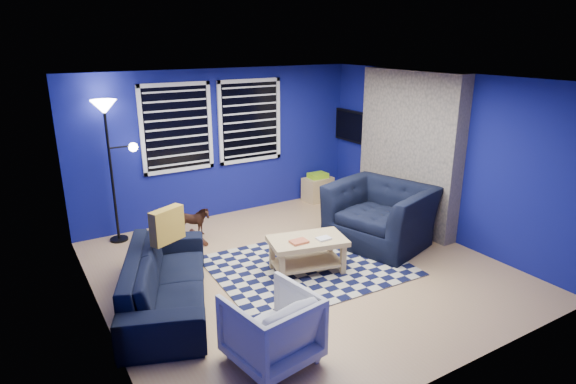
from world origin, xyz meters
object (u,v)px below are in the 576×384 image
object	(u,v)px
sofa	(166,279)
coffee_table	(307,248)
armchair_big	(380,215)
armchair_bent	(271,328)
cabinet	(318,188)
floor_lamp	(108,127)
rocking_horse	(191,222)
tv	(353,127)

from	to	relation	value
sofa	coffee_table	size ratio (longest dim) A/B	2.02
armchair_big	coffee_table	size ratio (longest dim) A/B	1.27
armchair_big	armchair_bent	xyz separation A→B (m)	(-2.75, -1.58, -0.10)
cabinet	floor_lamp	xyz separation A→B (m)	(-3.67, -0.00, 1.51)
armchair_bent	cabinet	world-z (taller)	armchair_bent
armchair_bent	armchair_big	bearing A→B (deg)	-159.31
sofa	armchair_big	xyz separation A→B (m)	(3.29, 0.06, 0.13)
armchair_bent	sofa	bearing A→B (deg)	-79.60
sofa	armchair_big	world-z (taller)	armchair_big
rocking_horse	floor_lamp	distance (m)	1.82
sofa	rocking_horse	distance (m)	1.84
sofa	cabinet	size ratio (longest dim) A/B	3.89
tv	armchair_big	xyz separation A→B (m)	(-0.95, -1.90, -0.95)
coffee_table	cabinet	distance (m)	2.97
sofa	cabinet	distance (m)	4.26
cabinet	armchair_big	bearing A→B (deg)	-105.66
sofa	cabinet	xyz separation A→B (m)	(3.64, 2.21, -0.09)
tv	floor_lamp	xyz separation A→B (m)	(-4.28, 0.25, 0.35)
coffee_table	sofa	bearing A→B (deg)	175.17
armchair_bent	rocking_horse	xyz separation A→B (m)	(0.36, 3.12, -0.05)
sofa	coffee_table	distance (m)	1.85
sofa	cabinet	bearing A→B (deg)	-37.96
cabinet	floor_lamp	bearing A→B (deg)	173.73
tv	armchair_big	size ratio (longest dim) A/B	0.72
tv	rocking_horse	xyz separation A→B (m)	(-3.34, -0.36, -1.10)
coffee_table	cabinet	bearing A→B (deg)	52.75
sofa	cabinet	world-z (taller)	sofa
armchair_bent	rocking_horse	world-z (taller)	armchair_bent
cabinet	rocking_horse	bearing A→B (deg)	-173.88
armchair_bent	rocking_horse	bearing A→B (deg)	-105.73
sofa	floor_lamp	world-z (taller)	floor_lamp
armchair_big	rocking_horse	size ratio (longest dim) A/B	2.52
armchair_bent	cabinet	size ratio (longest dim) A/B	1.37
tv	armchair_bent	world-z (taller)	tv
armchair_bent	cabinet	xyz separation A→B (m)	(3.10, 3.72, -0.12)
sofa	armchair_bent	bearing A→B (deg)	-139.67
rocking_horse	coffee_table	xyz separation A→B (m)	(0.94, -1.76, 0.04)
tv	armchair_bent	xyz separation A→B (m)	(-3.70, -3.47, -1.05)
coffee_table	cabinet	size ratio (longest dim) A/B	1.93
armchair_bent	cabinet	bearing A→B (deg)	-138.94
armchair_big	sofa	bearing A→B (deg)	-106.27
tv	rocking_horse	size ratio (longest dim) A/B	1.82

